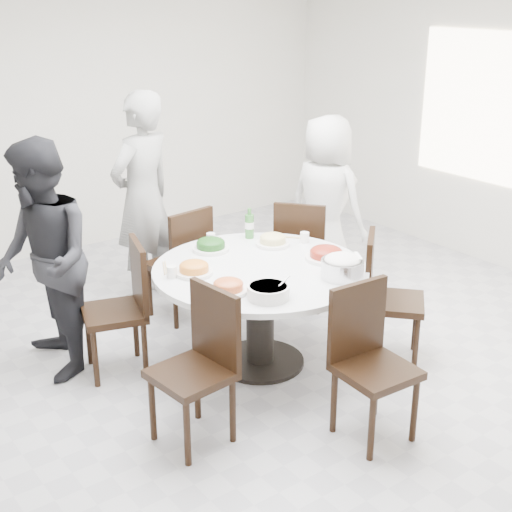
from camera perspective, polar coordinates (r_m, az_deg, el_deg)
floor at (r=5.38m, az=-0.08°, el=-7.81°), size 6.00×6.00×0.01m
wall_back at (r=7.45m, az=-14.28°, el=11.07°), size 6.00×0.01×2.80m
dining_table at (r=5.09m, az=0.34°, el=-4.85°), size 1.50×1.50×0.75m
chair_ne at (r=6.03m, az=3.74°, el=0.33°), size 0.59×0.59×0.95m
chair_n at (r=5.83m, az=-6.29°, el=-0.50°), size 0.47×0.47×0.95m
chair_nw at (r=5.05m, az=-11.32°, el=-4.25°), size 0.52×0.52×0.95m
chair_sw at (r=4.22m, az=-5.22°, el=-9.15°), size 0.46×0.46×0.95m
chair_s at (r=4.30m, az=9.61°, el=-8.77°), size 0.44×0.44×0.95m
chair_se at (r=5.21m, az=11.01°, el=-3.42°), size 0.59×0.59×0.95m
diner_right at (r=6.34m, az=5.61°, el=4.22°), size 0.65×0.85×1.56m
diner_middle at (r=6.08m, az=-9.04°, el=4.54°), size 0.76×0.61×1.81m
diner_left at (r=5.03m, az=-16.67°, el=-0.41°), size 0.75×0.90×1.67m
dish_greens at (r=5.25m, az=-3.64°, el=0.80°), size 0.27×0.27×0.07m
dish_pale at (r=5.35m, az=1.35°, el=1.20°), size 0.25×0.25×0.07m
dish_orange at (r=4.83m, az=-4.98°, el=-1.09°), size 0.26×0.26×0.07m
dish_redbrown at (r=5.09m, az=5.63°, el=0.10°), size 0.30×0.30×0.07m
dish_tofu at (r=4.53m, az=-2.23°, el=-2.58°), size 0.25×0.25×0.06m
rice_bowl at (r=4.79m, az=6.91°, el=-1.02°), size 0.29×0.29×0.12m
soup_bowl at (r=4.45m, az=0.99°, el=-2.88°), size 0.27×0.27×0.08m
beverage_bottle at (r=5.48m, az=-0.53°, el=2.64°), size 0.07×0.07×0.24m
tea_cups at (r=5.40m, az=-3.59°, el=1.43°), size 0.07×0.07×0.08m
chopsticks at (r=5.44m, az=-3.74°, el=1.18°), size 0.24×0.04×0.01m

